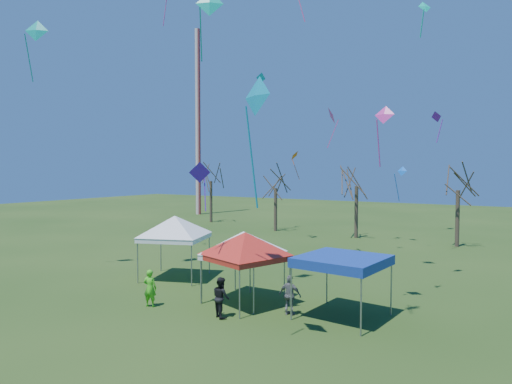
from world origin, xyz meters
TOP-DOWN VIEW (x-y plane):
  - ground at (0.00, 0.00)m, footprint 140.00×140.00m
  - radio_mast at (-28.00, 34.00)m, footprint 0.70×0.70m
  - tree_0 at (-20.85, 27.38)m, footprint 3.83×3.83m
  - tree_1 at (-10.77, 24.65)m, footprint 3.42×3.42m
  - tree_2 at (-2.37, 24.38)m, footprint 3.71×3.71m
  - tree_3 at (6.03, 24.04)m, footprint 3.59×3.59m
  - tent_white_west at (-6.00, 4.37)m, footprint 4.35×4.35m
  - tent_white_mid at (-0.29, 2.65)m, footprint 4.26×4.26m
  - tent_red at (0.10, 2.20)m, footprint 4.08×4.08m
  - tent_blue at (4.50, 2.73)m, footprint 3.54×3.54m
  - person_green at (-3.36, -0.28)m, footprint 0.69×0.55m
  - person_grey at (2.51, 1.92)m, footprint 1.01×0.46m
  - person_dark at (0.21, 0.18)m, footprint 1.02×0.96m
  - kite_27 at (0.94, -1.50)m, footprint 1.05×0.90m
  - kite_14 at (-13.38, 1.07)m, footprint 1.33×1.20m
  - kite_11 at (-0.87, 14.83)m, footprint 1.18×1.45m
  - kite_5 at (3.36, -2.21)m, footprint 1.34×0.75m
  - kite_13 at (-6.41, 20.09)m, footprint 0.80×1.08m
  - kite_2 at (-11.76, 23.41)m, footprint 0.78×1.17m
  - kite_17 at (5.52, 4.88)m, footprint 0.89×0.53m
  - kite_1 at (-1.00, 0.36)m, footprint 0.86×0.83m
  - kite_18 at (6.23, 9.34)m, footprint 0.77×0.77m
  - kite_22 at (1.74, 23.61)m, footprint 1.01×0.91m
  - kite_19 at (5.04, 20.00)m, footprint 0.93×0.80m

SIDE VIEW (x-z plane):
  - ground at x=0.00m, z-range 0.00..0.00m
  - person_green at x=-3.36m, z-range 0.00..1.67m
  - person_dark at x=0.21m, z-range 0.00..1.67m
  - person_grey at x=2.51m, z-range 0.00..1.68m
  - tent_blue at x=4.50m, z-range 1.07..3.62m
  - tent_white_mid at x=-0.29m, z-range 1.15..4.91m
  - tent_red at x=0.10m, z-range 1.17..4.97m
  - tent_white_west at x=-6.00m, z-range 1.25..5.32m
  - tree_1 at x=-10.77m, z-range 2.02..9.56m
  - kite_22 at x=1.74m, z-range 4.41..7.38m
  - kite_1 at x=-1.00m, z-range 4.91..7.02m
  - tree_3 at x=6.03m, z-range 2.12..10.03m
  - tree_2 at x=-2.37m, z-range 2.20..10.38m
  - tree_0 at x=-20.85m, z-range 2.27..10.70m
  - kite_13 at x=-6.41m, z-range 6.03..8.56m
  - kite_17 at x=5.52m, z-range 7.08..9.76m
  - kite_5 at x=3.36m, z-range 6.28..10.63m
  - kite_11 at x=-0.87m, z-range 8.38..11.28m
  - kite_19 at x=5.04m, z-range 8.72..11.02m
  - kite_27 at x=0.94m, z-range 10.83..13.37m
  - radio_mast at x=-28.00m, z-range 0.00..25.00m
  - kite_14 at x=-13.38m, z-range 12.29..15.77m
  - kite_18 at x=6.23m, z-range 13.31..15.15m
  - kite_2 at x=-11.76m, z-range 13.56..16.32m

